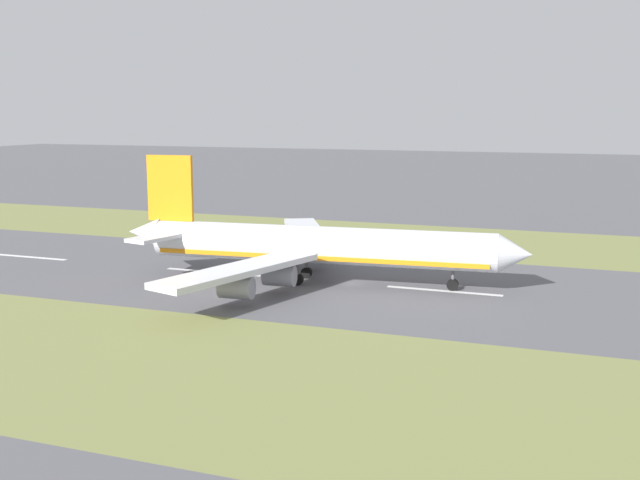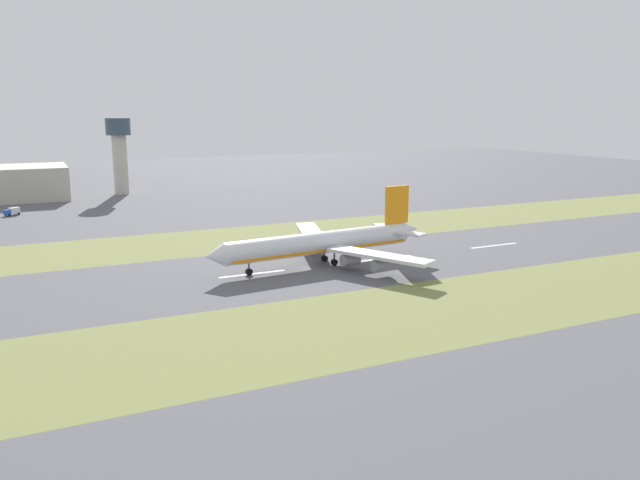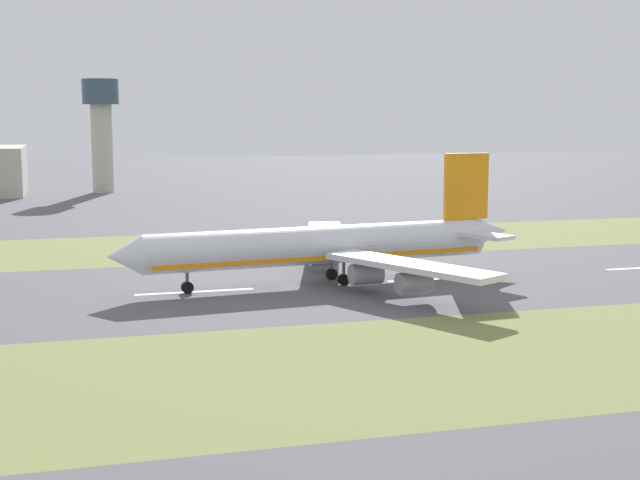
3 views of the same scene
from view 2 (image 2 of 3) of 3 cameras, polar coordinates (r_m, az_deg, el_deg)
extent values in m
plane|color=#56565B|center=(168.48, -1.36, -2.55)|extent=(800.00, 800.00, 0.00)
cube|color=olive|center=(130.36, 6.79, -6.99)|extent=(40.00, 600.00, 0.01)
cube|color=olive|center=(209.34, -6.39, 0.24)|extent=(40.00, 600.00, 0.01)
cube|color=silver|center=(203.04, 15.62, -0.50)|extent=(1.20, 18.00, 0.01)
cube|color=silver|center=(179.78, 5.92, -1.68)|extent=(1.20, 18.00, 0.01)
cube|color=silver|center=(163.14, -6.20, -3.10)|extent=(1.20, 18.00, 0.01)
cylinder|color=silver|center=(170.06, 0.00, -0.26)|extent=(11.10, 56.31, 6.00)
cone|color=silver|center=(157.10, -9.62, -1.45)|extent=(6.31, 5.52, 5.88)
cone|color=silver|center=(187.29, 8.19, 0.99)|extent=(5.63, 6.44, 5.10)
cube|color=orange|center=(170.41, 0.00, -0.81)|extent=(10.59, 54.06, 0.70)
cube|color=silver|center=(159.88, 5.43, -1.44)|extent=(28.53, 18.61, 0.90)
cube|color=silver|center=(188.61, -0.82, 0.67)|extent=(29.50, 14.10, 0.90)
cylinder|color=#93939E|center=(165.44, 2.78, -1.81)|extent=(3.63, 5.07, 3.20)
cylinder|color=#93939E|center=(160.23, 5.60, -2.31)|extent=(3.63, 5.07, 3.20)
cylinder|color=#93939E|center=(180.33, -0.36, -0.65)|extent=(3.63, 5.07, 3.20)
cylinder|color=#93939E|center=(189.66, -0.82, -0.03)|extent=(3.63, 5.07, 3.20)
cube|color=orange|center=(182.94, 7.03, 3.22)|extent=(1.53, 8.04, 11.00)
cube|color=silver|center=(179.97, 8.04, 0.62)|extent=(10.92, 7.99, 0.60)
cube|color=silver|center=(188.51, 5.96, 1.18)|extent=(10.72, 6.50, 0.60)
cylinder|color=#59595E|center=(161.38, -6.52, -2.36)|extent=(0.50, 0.50, 3.20)
cylinder|color=black|center=(161.78, -6.51, -2.91)|extent=(1.06, 1.87, 1.80)
cylinder|color=#59595E|center=(170.23, 1.32, -1.53)|extent=(0.50, 0.50, 3.20)
cylinder|color=black|center=(170.61, 1.31, -2.05)|extent=(1.06, 1.87, 1.80)
cylinder|color=#59595E|center=(174.54, 0.41, -1.19)|extent=(0.50, 0.50, 3.20)
cylinder|color=black|center=(174.91, 0.41, -1.70)|extent=(1.06, 1.87, 1.80)
cylinder|color=#BCB7A8|center=(328.85, -17.78, 6.56)|extent=(7.00, 7.00, 29.41)
cylinder|color=#334756|center=(327.83, -17.99, 9.84)|extent=(12.00, 12.00, 8.30)
cube|color=#1E51B2|center=(278.80, -26.69, 2.26)|extent=(2.94, 2.89, 2.00)
cube|color=silver|center=(280.37, -26.18, 2.42)|extent=(4.06, 4.55, 2.60)
cylinder|color=black|center=(278.03, -26.54, 2.04)|extent=(0.85, 1.02, 1.00)
cylinder|color=black|center=(279.87, -26.79, 2.08)|extent=(0.85, 1.02, 1.00)
cylinder|color=black|center=(280.30, -25.83, 2.18)|extent=(0.85, 1.02, 1.00)
cylinder|color=black|center=(282.11, -26.08, 2.21)|extent=(0.85, 1.02, 1.00)
camera|label=1|loc=(263.60, -18.85, 8.11)|focal=42.00mm
camera|label=3|loc=(41.05, 36.61, -11.91)|focal=50.00mm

